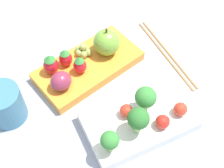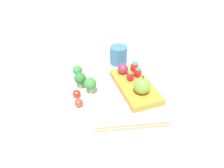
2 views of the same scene
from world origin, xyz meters
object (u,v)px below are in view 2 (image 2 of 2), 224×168
Objects in this scene: broccoli_floret_2 at (80,79)px; strawberry_0 at (130,76)px; bento_box_fruit at (135,86)px; apple at (142,86)px; chopsticks_pair at (133,126)px; cherry_tomato_0 at (77,94)px; drinking_cup at (118,55)px; cherry_tomato_2 at (79,103)px; broccoli_floret_0 at (77,71)px; cherry_tomato_1 at (92,84)px; broccoli_floret_1 at (90,84)px; plum at (123,69)px; strawberry_2 at (135,67)px; bento_box_savoury at (88,94)px; strawberry_1 at (138,72)px; grape_cluster at (143,81)px.

broccoli_floret_2 is 0.17m from strawberry_0.
apple is (-0.05, -0.00, 0.04)m from bento_box_fruit.
chopsticks_pair is (-0.16, 0.06, -0.01)m from bento_box_fruit.
cherry_tomato_0 is 0.20m from apple.
chopsticks_pair is (-0.34, 0.05, -0.03)m from drinking_cup.
cherry_tomato_2 is 0.12× the size of chopsticks_pair.
chopsticks_pair is at bearing 159.65° from bento_box_fruit.
cherry_tomato_1 is at bearing -148.16° from broccoli_floret_0.
broccoli_floret_1 reaches higher than cherry_tomato_2.
cherry_tomato_1 is at bearing 117.20° from plum.
cherry_tomato_2 reaches higher than bento_box_fruit.
broccoli_floret_2 is (0.03, 0.03, -0.00)m from broccoli_floret_1.
bento_box_savoury is at bearing 112.76° from strawberry_2.
strawberry_2 is at bearing -165.00° from drinking_cup.
broccoli_floret_2 reaches higher than plum.
cherry_tomato_2 is at bearing 56.03° from chopsticks_pair.
broccoli_floret_1 is at bearing 107.88° from strawberry_0.
bento_box_fruit is 3.86× the size of broccoli_floret_1.
broccoli_floret_0 is 0.67× the size of drinking_cup.
broccoli_floret_0 is 0.20m from drinking_cup.
broccoli_floret_1 is at bearing -143.92° from broccoli_floret_2.
strawberry_1 is (0.06, -0.22, 0.00)m from cherry_tomato_0.
plum is (0.00, -0.16, -0.02)m from broccoli_floret_0.
cherry_tomato_2 reaches higher than chopsticks_pair.
broccoli_floret_1 reaches higher than drinking_cup.
strawberry_2 is 0.64× the size of drinking_cup.
strawberry_2 is (0.06, -0.16, 0.00)m from cherry_tomato_1.
cherry_tomato_1 is at bearing -15.88° from broccoli_floret_1.
cherry_tomato_0 is (-0.03, 0.19, 0.03)m from bento_box_fruit.
bento_box_fruit is 3.49× the size of apple.
broccoli_floret_0 is at bearing 80.60° from strawberry_1.
broccoli_floret_1 is 0.18m from grape_cluster.
bento_box_savoury is at bearing 101.24° from strawberry_0.
strawberry_0 is at bearing -86.33° from broccoli_floret_2.
broccoli_floret_1 reaches higher than strawberry_1.
strawberry_0 is at bearing -165.54° from plum.
cherry_tomato_2 is at bearing 105.89° from grape_cluster.
bento_box_savoury is 3.28× the size of apple.
cherry_tomato_2 is 0.20m from strawberry_0.
cherry_tomato_2 is (-0.14, 0.01, -0.02)m from broccoli_floret_0.
plum reaches higher than cherry_tomato_1.
drinking_cup is at bearing 2.58° from bento_box_fruit.
cherry_tomato_2 is 0.31m from drinking_cup.
apple reaches higher than drinking_cup.
cherry_tomato_2 is 0.25m from strawberry_2.
grape_cluster is 0.17× the size of chopsticks_pair.
plum is (0.06, -0.12, 0.00)m from cherry_tomato_1.
broccoli_floret_0 reaches higher than grape_cluster.
broccoli_floret_2 is at bearing 85.62° from cherry_tomato_1.
broccoli_floret_2 is at bearing 93.67° from strawberry_0.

